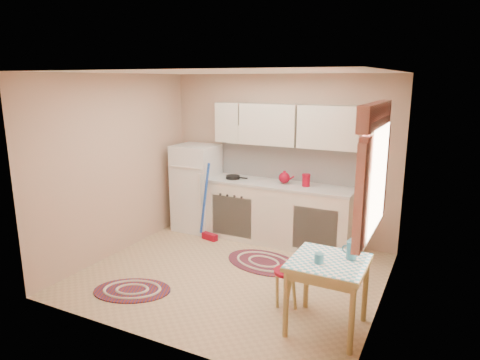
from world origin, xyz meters
name	(u,v)px	position (x,y,z in m)	size (l,w,h in m)	color
room_shell	(252,148)	(0.16, 0.24, 1.60)	(3.64, 3.60, 2.52)	tan
fridge	(197,188)	(-1.31, 1.25, 0.70)	(0.65, 0.60, 1.40)	silver
broom	(209,202)	(-0.87, 0.90, 0.60)	(0.28, 0.12, 1.20)	blue
base_cabinets	(277,214)	(0.09, 1.30, 0.44)	(2.25, 0.60, 0.88)	beige
countertop	(278,184)	(0.09, 1.30, 0.90)	(2.27, 0.62, 0.04)	#B4B2AB
frying_pan	(233,177)	(-0.64, 1.25, 0.94)	(0.22, 0.22, 0.05)	black
red_kettle	(284,178)	(0.19, 1.30, 1.01)	(0.18, 0.17, 0.18)	maroon
red_canister	(306,181)	(0.52, 1.30, 1.00)	(0.11, 0.11, 0.16)	maroon
table	(327,295)	(1.40, -0.66, 0.36)	(0.72, 0.72, 0.72)	tan
stool	(287,288)	(0.90, -0.42, 0.21)	(0.30, 0.30, 0.42)	maroon
coffee_pot	(352,248)	(1.59, -0.54, 0.84)	(0.12, 0.11, 0.25)	teal
mug	(319,259)	(1.33, -0.76, 0.77)	(0.09, 0.09, 0.10)	teal
rug_center	(264,262)	(0.22, 0.49, 0.01)	(1.09, 0.72, 0.02)	maroon
rug_left	(132,290)	(-0.84, -0.93, 0.01)	(0.90, 0.60, 0.02)	maroon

